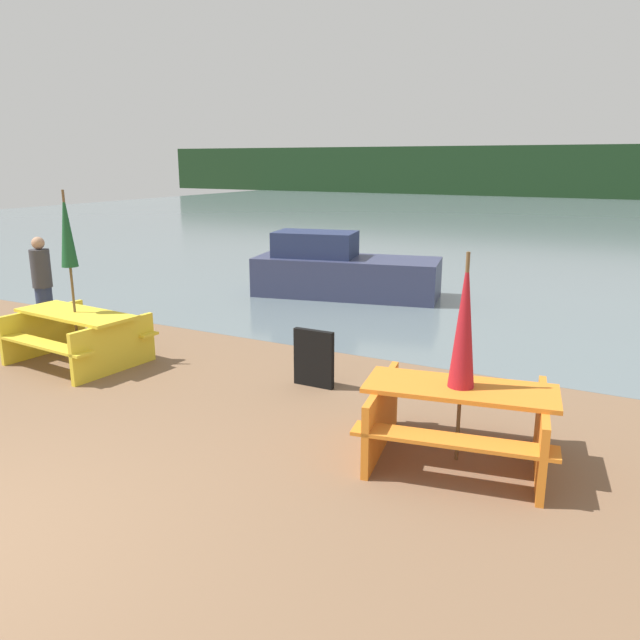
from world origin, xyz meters
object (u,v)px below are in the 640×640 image
at_px(boat, 342,271).
at_px(umbrella_crimson, 464,322).
at_px(picnic_table_yellow, 77,332).
at_px(person, 43,284).
at_px(signboard, 314,358).
at_px(umbrella_darkgreen, 67,232).
at_px(picnic_table_orange, 459,415).

bearing_deg(boat, umbrella_crimson, -67.63).
xyz_separation_m(picnic_table_yellow, person, (-1.91, 0.99, 0.35)).
bearing_deg(signboard, person, 177.23).
bearing_deg(boat, picnic_table_yellow, -114.61).
height_order(umbrella_darkgreen, boat, umbrella_darkgreen).
bearing_deg(umbrella_darkgreen, picnic_table_yellow, 90.00).
xyz_separation_m(person, signboard, (5.37, -0.26, -0.43)).
relative_size(umbrella_darkgreen, person, 1.53).
relative_size(person, signboard, 2.14).
height_order(picnic_table_yellow, signboard, same).
relative_size(picnic_table_orange, person, 1.25).
relative_size(picnic_table_orange, signboard, 2.68).
distance_m(picnic_table_yellow, signboard, 3.54).
xyz_separation_m(umbrella_darkgreen, signboard, (3.46, 0.74, -1.51)).
bearing_deg(signboard, picnic_table_yellow, -168.01).
relative_size(umbrella_darkgreen, boat, 0.60).
distance_m(picnic_table_orange, boat, 7.69).
distance_m(picnic_table_yellow, umbrella_crimson, 5.76).
relative_size(umbrella_crimson, signboard, 2.72).
bearing_deg(umbrella_crimson, boat, 124.48).
distance_m(picnic_table_orange, picnic_table_yellow, 5.68).
bearing_deg(picnic_table_yellow, umbrella_darkgreen, -90.00).
relative_size(umbrella_crimson, umbrella_darkgreen, 0.83).
xyz_separation_m(umbrella_crimson, signboard, (-2.21, 1.14, -1.01)).
height_order(picnic_table_orange, picnic_table_yellow, picnic_table_orange).
height_order(umbrella_crimson, umbrella_darkgreen, umbrella_darkgreen).
distance_m(picnic_table_orange, umbrella_crimson, 0.92).
height_order(umbrella_darkgreen, signboard, umbrella_darkgreen).
xyz_separation_m(umbrella_darkgreen, boat, (1.31, 5.93, -1.36)).
bearing_deg(person, picnic_table_yellow, -27.55).
bearing_deg(umbrella_crimson, picnic_table_yellow, 175.91).
xyz_separation_m(umbrella_darkgreen, person, (-1.91, 0.99, -1.08)).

